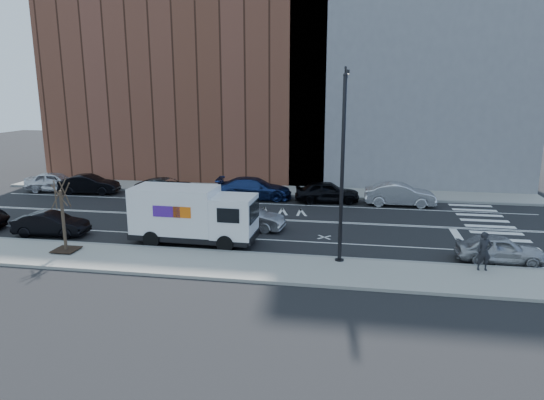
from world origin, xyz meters
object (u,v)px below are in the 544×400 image
(far_parked_b, at_px, (89,184))
(near_parked_front, at_px, (499,249))
(fedex_van, at_px, (193,214))
(driving_sedan, at_px, (249,218))
(far_parked_a, at_px, (56,182))
(pedestrian, at_px, (484,251))

(far_parked_b, height_order, near_parked_front, far_parked_b)
(fedex_van, bearing_deg, driving_sedan, 54.61)
(fedex_van, relative_size, far_parked_b, 1.49)
(driving_sedan, xyz_separation_m, near_parked_front, (13.37, -3.58, -0.02))
(far_parked_a, xyz_separation_m, far_parked_b, (3.20, -0.29, -0.05))
(near_parked_front, bearing_deg, driving_sedan, 75.71)
(fedex_van, distance_m, near_parked_front, 15.81)
(far_parked_b, relative_size, pedestrian, 2.57)
(far_parked_b, height_order, driving_sedan, far_parked_b)
(far_parked_b, distance_m, driving_sedan, 16.84)
(near_parked_front, bearing_deg, far_parked_a, 70.44)
(far_parked_a, bearing_deg, far_parked_b, -101.89)
(far_parked_b, bearing_deg, near_parked_front, -118.62)
(driving_sedan, height_order, near_parked_front, driving_sedan)
(far_parked_a, relative_size, driving_sedan, 1.10)
(pedestrian, bearing_deg, fedex_van, 167.78)
(fedex_van, distance_m, driving_sedan, 4.12)
(far_parked_b, xyz_separation_m, near_parked_front, (28.31, -11.33, -0.07))
(fedex_van, xyz_separation_m, far_parked_a, (-15.74, 11.26, -0.83))
(far_parked_a, height_order, driving_sedan, far_parked_a)
(far_parked_b, distance_m, pedestrian, 30.11)
(driving_sedan, bearing_deg, far_parked_b, 69.27)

